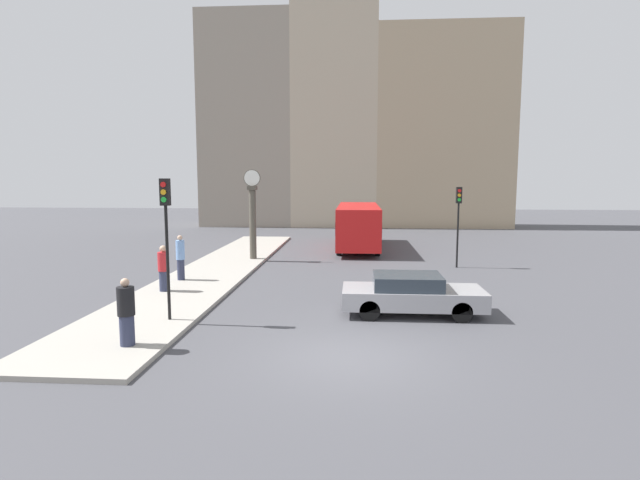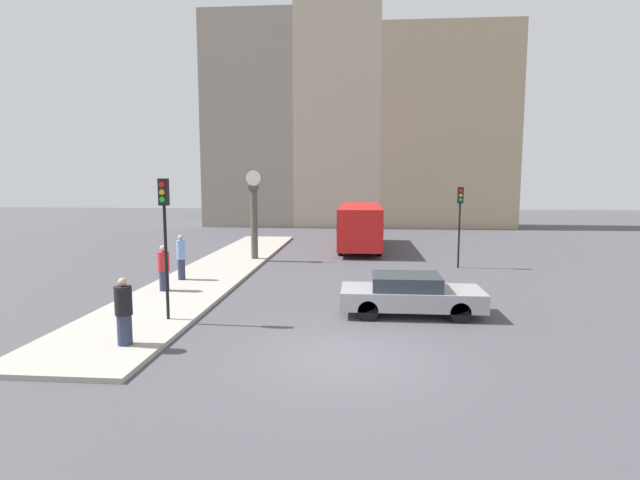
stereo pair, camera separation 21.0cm
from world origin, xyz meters
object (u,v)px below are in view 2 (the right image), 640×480
object	(u,v)px
traffic_light_near	(165,220)
street_clock	(254,216)
sedan_car	(410,294)
pedestrian_black_jacket	(124,312)
bus_distant	(360,224)
pedestrian_blue_stripe	(181,257)
pedestrian_red_top	(164,268)
traffic_light_far	(460,210)

from	to	relation	value
traffic_light_near	street_clock	world-z (taller)	street_clock
sedan_car	pedestrian_black_jacket	xyz separation A→B (m)	(-7.28, -3.83, 0.30)
sedan_car	street_clock	distance (m)	12.07
bus_distant	pedestrian_black_jacket	bearing A→B (deg)	-107.01
street_clock	traffic_light_near	bearing A→B (deg)	-90.65
pedestrian_black_jacket	pedestrian_blue_stripe	bearing A→B (deg)	100.59
bus_distant	traffic_light_near	size ratio (longest dim) A/B	2.24
traffic_light_near	pedestrian_black_jacket	world-z (taller)	traffic_light_near
street_clock	pedestrian_blue_stripe	distance (m)	6.02
traffic_light_near	pedestrian_black_jacket	xyz separation A→B (m)	(-0.18, -2.29, -2.07)
pedestrian_red_top	traffic_light_far	bearing A→B (deg)	28.72
pedestrian_blue_stripe	pedestrian_black_jacket	size ratio (longest dim) A/B	1.09
bus_distant	pedestrian_black_jacket	world-z (taller)	bus_distant
pedestrian_blue_stripe	pedestrian_black_jacket	bearing A→B (deg)	-79.41
sedan_car	pedestrian_blue_stripe	xyz separation A→B (m)	(-8.76, 4.11, 0.39)
sedan_car	bus_distant	size ratio (longest dim) A/B	0.48
pedestrian_black_jacket	traffic_light_far	bearing A→B (deg)	50.02
sedan_car	street_clock	bearing A→B (deg)	125.63
bus_distant	pedestrian_black_jacket	size ratio (longest dim) A/B	5.45
traffic_light_near	pedestrian_red_top	xyz separation A→B (m)	(-1.57, 3.63, -2.07)
traffic_light_near	sedan_car	bearing A→B (deg)	12.27
pedestrian_black_jacket	street_clock	bearing A→B (deg)	88.68
traffic_light_near	street_clock	size ratio (longest dim) A/B	0.89
bus_distant	traffic_light_far	distance (m)	7.91
traffic_light_near	pedestrian_red_top	distance (m)	4.46
sedan_car	pedestrian_black_jacket	distance (m)	8.23
sedan_car	traffic_light_far	distance (m)	9.29
sedan_car	traffic_light_far	size ratio (longest dim) A/B	1.13
traffic_light_far	pedestrian_red_top	xyz separation A→B (m)	(-11.74, -6.43, -1.78)
street_clock	pedestrian_red_top	world-z (taller)	street_clock
sedan_car	street_clock	xyz separation A→B (m)	(-6.97, 9.72, 1.67)
street_clock	pedestrian_blue_stripe	bearing A→B (deg)	-107.77
pedestrian_black_jacket	sedan_car	bearing A→B (deg)	27.74
traffic_light_far	bus_distant	bearing A→B (deg)	126.58
traffic_light_near	pedestrian_blue_stripe	size ratio (longest dim) A/B	2.24
sedan_car	pedestrian_black_jacket	bearing A→B (deg)	-152.26
pedestrian_red_top	pedestrian_blue_stripe	bearing A→B (deg)	92.71
street_clock	pedestrian_red_top	size ratio (longest dim) A/B	2.72
traffic_light_far	pedestrian_red_top	world-z (taller)	traffic_light_far
traffic_light_far	street_clock	xyz separation A→B (m)	(-10.04, 1.20, -0.41)
bus_distant	traffic_light_far	bearing A→B (deg)	-53.42
traffic_light_far	street_clock	bearing A→B (deg)	173.20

